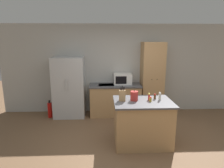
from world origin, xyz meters
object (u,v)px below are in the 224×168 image
pantry_cabinet (152,79)px  knife_block (122,95)px  refrigerator (69,87)px  fire_extinguisher (50,110)px  spice_bottle_short_red (150,99)px  spice_bottle_tall_dark (160,97)px  spice_bottle_green_herb (155,97)px  kettle (134,96)px  microwave (123,79)px  spice_bottle_amber_oil (149,97)px

pantry_cabinet → knife_block: bearing=-121.2°
refrigerator → pantry_cabinet: size_ratio=0.81×
fire_extinguisher → pantry_cabinet: bearing=3.9°
knife_block → spice_bottle_short_red: bearing=-7.0°
refrigerator → spice_bottle_tall_dark: refrigerator is taller
refrigerator → spice_bottle_green_herb: size_ratio=14.66×
knife_block → spice_bottle_tall_dark: knife_block is taller
knife_block → kettle: (0.25, 0.02, -0.02)m
microwave → spice_bottle_green_herb: bearing=-72.4°
microwave → spice_bottle_short_red: microwave is taller
kettle → microwave: bearing=92.5°
knife_block → spice_bottle_tall_dark: size_ratio=1.86×
refrigerator → fire_extinguisher: size_ratio=3.39×
refrigerator → spice_bottle_tall_dark: size_ratio=9.82×
spice_bottle_green_herb → refrigerator: bearing=143.1°
spice_bottle_tall_dark → kettle: size_ratio=0.79×
spice_bottle_tall_dark → spice_bottle_amber_oil: spice_bottle_tall_dark is taller
spice_bottle_tall_dark → spice_bottle_short_red: (-0.21, -0.08, -0.03)m
knife_block → spice_bottle_green_herb: size_ratio=2.78×
refrigerator → spice_bottle_tall_dark: bearing=-37.2°
knife_block → kettle: bearing=3.9°
spice_bottle_tall_dark → microwave: bearing=109.3°
refrigerator → knife_block: (1.34, -1.62, 0.21)m
spice_bottle_green_herb → kettle: (-0.45, -0.07, 0.04)m
pantry_cabinet → spice_bottle_tall_dark: size_ratio=12.16×
spice_bottle_amber_oil → spice_bottle_green_herb: (0.14, 0.06, -0.01)m
pantry_cabinet → spice_bottle_green_herb: size_ratio=18.15×
knife_block → fire_extinguisher: knife_block is taller
knife_block → fire_extinguisher: 2.55m
spice_bottle_tall_dark → spice_bottle_short_red: size_ratio=1.74×
fire_extinguisher → knife_block: bearing=-38.2°
refrigerator → kettle: size_ratio=7.72×
pantry_cabinet → spice_bottle_short_red: bearing=-104.5°
spice_bottle_tall_dark → fire_extinguisher: size_ratio=0.35×
microwave → fire_extinguisher: size_ratio=1.03×
refrigerator → microwave: bearing=4.5°
refrigerator → spice_bottle_green_herb: (2.05, -1.53, 0.14)m
refrigerator → spice_bottle_short_red: bearing=-41.5°
refrigerator → spice_bottle_green_herb: refrigerator is taller
spice_bottle_amber_oil → kettle: size_ratio=0.66×
microwave → spice_bottle_amber_oil: microwave is taller
fire_extinguisher → kettle: bearing=-34.5°
microwave → fire_extinguisher: 2.25m
microwave → spice_bottle_short_red: size_ratio=5.19×
microwave → kettle: 1.73m
spice_bottle_amber_oil → fire_extinguisher: size_ratio=0.29×
knife_block → spice_bottle_amber_oil: 0.56m
pantry_cabinet → refrigerator: bearing=-178.4°
spice_bottle_tall_dark → spice_bottle_green_herb: bearing=135.4°
kettle → pantry_cabinet: bearing=65.2°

